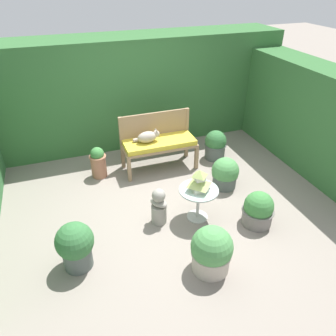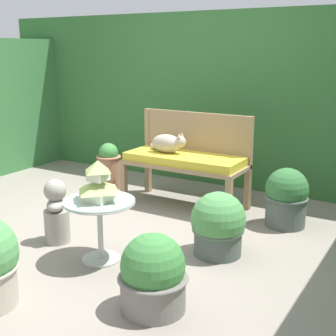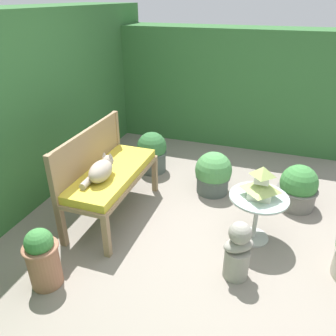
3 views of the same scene
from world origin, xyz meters
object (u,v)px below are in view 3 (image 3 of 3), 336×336
potted_plant_table_far (298,188)px  garden_bench (112,177)px  pagoda_birdhouse (261,184)px  garden_bust (238,252)px  patio_table (258,206)px  potted_plant_table_near (42,257)px  cat (101,170)px  potted_plant_bench_left (152,152)px  potted_plant_patio_mid (213,174)px

potted_plant_table_far → garden_bench: bearing=113.5°
pagoda_birdhouse → garden_bust: size_ratio=0.56×
garden_bench → patio_table: bearing=-86.9°
pagoda_birdhouse → potted_plant_table_near: 2.04m
patio_table → potted_plant_table_near: bearing=126.0°
cat → potted_plant_bench_left: bearing=-3.1°
garden_bench → potted_plant_bench_left: size_ratio=2.30×
patio_table → potted_plant_table_far: size_ratio=1.09×
cat → patio_table: 1.58m
potted_plant_table_far → patio_table: bearing=152.1°
potted_plant_bench_left → potted_plant_patio_mid: bearing=-107.0°
potted_plant_patio_mid → pagoda_birdhouse: bearing=-142.0°
cat → potted_plant_table_far: 2.24m
garden_bench → potted_plant_patio_mid: 1.28m
garden_bench → cat: 0.28m
cat → potted_plant_patio_mid: size_ratio=0.87×
garden_bench → potted_plant_table_far: (0.84, -1.93, -0.24)m
cat → potted_plant_patio_mid: 1.47m
pagoda_birdhouse → potted_plant_patio_mid: 1.04m
potted_plant_bench_left → potted_plant_table_near: (-2.22, 0.11, 0.00)m
cat → garden_bust: cat is taller
cat → potted_plant_table_far: (1.05, -1.93, -0.43)m
pagoda_birdhouse → potted_plant_bench_left: 1.87m
cat → potted_plant_table_near: size_ratio=0.82×
potted_plant_patio_mid → potted_plant_table_near: size_ratio=0.94×
potted_plant_table_far → potted_plant_table_near: bearing=133.7°
patio_table → potted_plant_bench_left: potted_plant_bench_left is taller
potted_plant_table_near → cat: bearing=-5.9°
garden_bench → potted_plant_table_near: bearing=175.1°
garden_bust → potted_plant_bench_left: bearing=95.4°
potted_plant_table_near → pagoda_birdhouse: bearing=-54.0°
pagoda_birdhouse → potted_plant_table_near: (-1.18, 1.62, -0.36)m
cat → garden_bust: (-0.28, -1.43, -0.40)m
cat → pagoda_birdhouse: pagoda_birdhouse is taller
potted_plant_bench_left → potted_plant_table_near: 2.22m
potted_plant_bench_left → potted_plant_table_far: potted_plant_bench_left is taller
potted_plant_patio_mid → potted_plant_table_near: potted_plant_table_near is taller
potted_plant_bench_left → pagoda_birdhouse: bearing=-124.4°
potted_plant_bench_left → potted_plant_patio_mid: potted_plant_bench_left is taller
patio_table → potted_plant_patio_mid: 0.97m
garden_bench → cat: size_ratio=2.83×
potted_plant_table_far → cat: bearing=118.5°
potted_plant_bench_left → patio_table: bearing=-124.4°
potted_plant_table_far → potted_plant_patio_mid: 0.99m
potted_plant_table_near → potted_plant_bench_left: bearing=-2.8°
cat → patio_table: size_ratio=0.82×
garden_bust → potted_plant_bench_left: 2.14m
garden_bust → potted_plant_patio_mid: 1.41m
cat → patio_table: (0.29, -1.53, -0.27)m
pagoda_birdhouse → potted_plant_table_near: pagoda_birdhouse is taller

